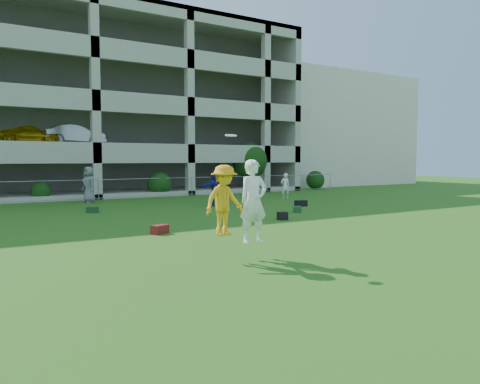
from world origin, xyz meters
TOP-DOWN VIEW (x-y plane):
  - ground at (0.00, 0.00)m, footprint 100.00×100.00m
  - stucco_building at (23.00, 28.00)m, footprint 16.00×14.00m
  - bystander_c at (-0.98, 17.25)m, footprint 0.88×1.09m
  - bystander_d at (3.99, 12.21)m, footprint 1.71×0.66m
  - bystander_e at (9.53, 13.75)m, footprint 0.62×0.48m
  - bag_red_a at (-1.80, 5.40)m, footprint 0.62×0.50m
  - bag_green_c at (5.62, 7.77)m, footprint 0.59×0.61m
  - crate_d at (3.52, 6.09)m, footprint 0.44×0.44m
  - bag_black_e at (7.43, 9.73)m, footprint 0.62×0.34m
  - bag_green_g at (-2.07, 12.37)m, footprint 0.58×0.49m
  - frisbee_contest at (-1.76, 0.92)m, footprint 1.67×0.77m
  - parking_garage at (-0.01, 27.70)m, footprint 30.00×14.00m
  - fence at (0.00, 19.00)m, footprint 36.06×0.06m
  - shrub_row at (4.59, 19.70)m, footprint 34.38×2.52m

SIDE VIEW (x-z plane):
  - ground at x=0.00m, z-range 0.00..0.00m
  - bag_green_g at x=-2.07m, z-range 0.00..0.25m
  - bag_green_c at x=5.62m, z-range 0.00..0.26m
  - bag_red_a at x=-1.80m, z-range 0.00..0.28m
  - crate_d at x=3.52m, z-range 0.00..0.30m
  - bag_black_e at x=7.43m, z-range 0.00..0.30m
  - fence at x=0.00m, z-range 0.01..1.21m
  - bystander_e at x=9.53m, z-range 0.00..1.51m
  - bystander_d at x=3.99m, z-range 0.00..1.81m
  - bystander_c at x=-0.98m, z-range 0.00..1.94m
  - frisbee_contest at x=-1.76m, z-range 0.11..2.65m
  - shrub_row at x=4.59m, z-range -0.24..3.26m
  - stucco_building at x=23.00m, z-range 0.00..10.00m
  - parking_garage at x=-0.01m, z-range 0.01..12.01m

